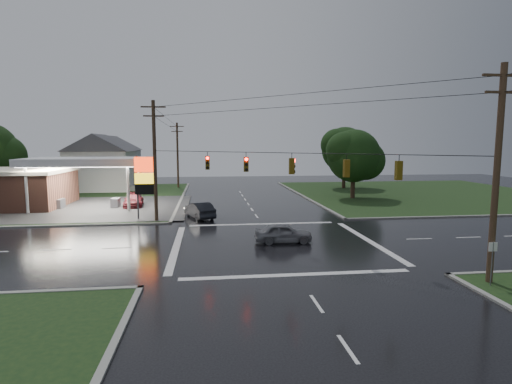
{
  "coord_description": "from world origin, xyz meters",
  "views": [
    {
      "loc": [
        -4.78,
        -27.67,
        7.1
      ],
      "look_at": [
        -0.64,
        6.11,
        3.0
      ],
      "focal_mm": 28.0,
      "sensor_mm": 36.0,
      "label": 1
    }
  ],
  "objects": [
    {
      "name": "grass_ne",
      "position": [
        26.0,
        26.0,
        0.04
      ],
      "size": [
        36.0,
        36.0,
        0.08
      ],
      "primitive_type": "cube",
      "color": "black",
      "rests_on": "ground"
    },
    {
      "name": "tree_ne_near",
      "position": [
        14.14,
        21.99,
        5.56
      ],
      "size": [
        7.99,
        6.8,
        8.98
      ],
      "color": "black",
      "rests_on": "ground"
    },
    {
      "name": "traffic_signals",
      "position": [
        0.02,
        -0.02,
        6.48
      ],
      "size": [
        26.87,
        26.87,
        1.47
      ],
      "color": "black",
      "rests_on": "ground"
    },
    {
      "name": "pylon_sign",
      "position": [
        -10.5,
        10.5,
        4.01
      ],
      "size": [
        2.0,
        0.35,
        6.0
      ],
      "color": "#59595E",
      "rests_on": "ground"
    },
    {
      "name": "tree_ne_far",
      "position": [
        17.15,
        33.99,
        6.18
      ],
      "size": [
        8.46,
        7.2,
        9.8
      ],
      "color": "black",
      "rests_on": "ground"
    },
    {
      "name": "car_pump",
      "position": [
        -13.18,
        18.71,
        0.73
      ],
      "size": [
        2.55,
        5.21,
        1.46
      ],
      "primitive_type": "imported",
      "rotation": [
        0.0,
        0.0,
        0.1
      ],
      "color": "#541318",
      "rests_on": "ground"
    },
    {
      "name": "gas_station",
      "position": [
        -25.68,
        19.7,
        2.55
      ],
      "size": [
        26.2,
        18.0,
        5.6
      ],
      "color": "#2D2D2D",
      "rests_on": "ground"
    },
    {
      "name": "ground",
      "position": [
        0.0,
        0.0,
        0.0
      ],
      "size": [
        120.0,
        120.0,
        0.0
      ],
      "primitive_type": "plane",
      "color": "black",
      "rests_on": "ground"
    },
    {
      "name": "utility_pole_nw",
      "position": [
        -9.5,
        9.5,
        5.72
      ],
      "size": [
        2.2,
        0.32,
        11.0
      ],
      "color": "#382619",
      "rests_on": "ground"
    },
    {
      "name": "car_crossing",
      "position": [
        0.63,
        0.18,
        0.71
      ],
      "size": [
        4.19,
        1.8,
        1.41
      ],
      "primitive_type": "imported",
      "rotation": [
        0.0,
        0.0,
        1.54
      ],
      "color": "slate",
      "rests_on": "ground"
    },
    {
      "name": "car_north",
      "position": [
        -5.58,
        10.63,
        0.78
      ],
      "size": [
        3.21,
        5.02,
        1.56
      ],
      "primitive_type": "imported",
      "rotation": [
        0.0,
        0.0,
        3.5
      ],
      "color": "black",
      "rests_on": "ground"
    },
    {
      "name": "house_near",
      "position": [
        -20.95,
        36.0,
        4.41
      ],
      "size": [
        11.05,
        8.48,
        8.6
      ],
      "color": "silver",
      "rests_on": "ground"
    },
    {
      "name": "utility_pole_n",
      "position": [
        -9.5,
        38.0,
        5.47
      ],
      "size": [
        2.2,
        0.32,
        10.5
      ],
      "color": "#382619",
      "rests_on": "ground"
    },
    {
      "name": "house_far",
      "position": [
        -21.95,
        48.0,
        4.41
      ],
      "size": [
        11.05,
        8.48,
        8.6
      ],
      "color": "silver",
      "rests_on": "ground"
    },
    {
      "name": "utility_pole_se",
      "position": [
        9.5,
        -9.5,
        5.72
      ],
      "size": [
        2.2,
        0.32,
        11.0
      ],
      "color": "#382619",
      "rests_on": "ground"
    },
    {
      "name": "grass_nw",
      "position": [
        -26.0,
        26.0,
        0.04
      ],
      "size": [
        36.0,
        36.0,
        0.08
      ],
      "primitive_type": "cube",
      "color": "black",
      "rests_on": "ground"
    }
  ]
}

